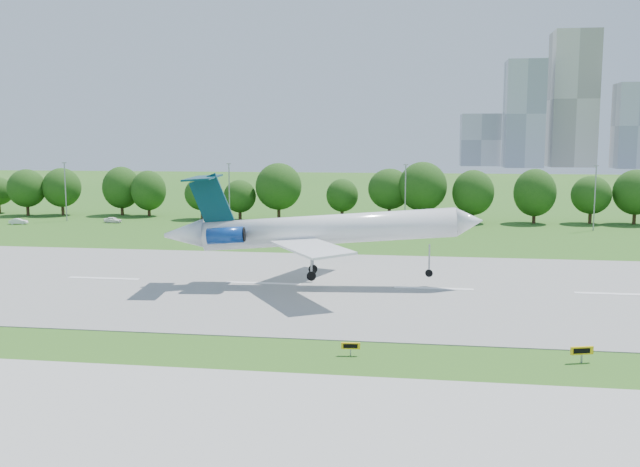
# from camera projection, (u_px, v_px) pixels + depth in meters

# --- Properties ---
(ground) EXTENTS (600.00, 600.00, 0.00)m
(ground) POSITION_uv_depth(u_px,v_px,m) (196.00, 343.00, 59.90)
(ground) COLOR #225717
(ground) RESTS_ON ground
(runway) EXTENTS (400.00, 45.00, 0.08)m
(runway) POSITION_uv_depth(u_px,v_px,m) (263.00, 284.00, 84.40)
(runway) COLOR gray
(runway) RESTS_ON ground
(taxiway) EXTENTS (400.00, 23.00, 0.08)m
(taxiway) POSITION_uv_depth(u_px,v_px,m) (100.00, 429.00, 42.25)
(taxiway) COLOR #ADADA8
(taxiway) RESTS_ON ground
(tree_line) EXTENTS (288.40, 8.40, 10.40)m
(tree_line) POSITION_uv_depth(u_px,v_px,m) (335.00, 191.00, 149.27)
(tree_line) COLOR #382314
(tree_line) RESTS_ON ground
(light_poles) EXTENTS (175.90, 0.25, 12.19)m
(light_poles) POSITION_uv_depth(u_px,v_px,m) (316.00, 194.00, 139.81)
(light_poles) COLOR gray
(light_poles) RESTS_ON ground
(skyline) EXTENTS (127.00, 52.00, 80.00)m
(skyline) POSITION_uv_depth(u_px,v_px,m) (565.00, 116.00, 424.17)
(skyline) COLOR #B2B2B7
(skyline) RESTS_ON ground
(airliner) EXTENTS (37.21, 26.89, 12.12)m
(airliner) POSITION_uv_depth(u_px,v_px,m) (313.00, 229.00, 82.43)
(airliner) COLOR white
(airliner) RESTS_ON ground
(taxi_sign_centre) EXTENTS (1.52, 0.30, 1.06)m
(taxi_sign_centre) POSITION_uv_depth(u_px,v_px,m) (351.00, 346.00, 56.45)
(taxi_sign_centre) COLOR gray
(taxi_sign_centre) RESTS_ON ground
(taxi_sign_right) EXTENTS (1.80, 0.72, 1.28)m
(taxi_sign_right) POSITION_uv_depth(u_px,v_px,m) (582.00, 351.00, 54.64)
(taxi_sign_right) COLOR gray
(taxi_sign_right) RESTS_ON ground
(service_vehicle_a) EXTENTS (3.70, 1.99, 1.16)m
(service_vehicle_a) POSITION_uv_depth(u_px,v_px,m) (18.00, 221.00, 142.82)
(service_vehicle_a) COLOR white
(service_vehicle_a) RESTS_ON ground
(service_vehicle_b) EXTENTS (3.73, 1.76, 1.23)m
(service_vehicle_b) POSITION_uv_depth(u_px,v_px,m) (113.00, 220.00, 145.17)
(service_vehicle_b) COLOR white
(service_vehicle_b) RESTS_ON ground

